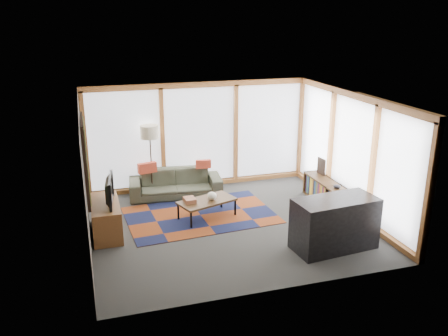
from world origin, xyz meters
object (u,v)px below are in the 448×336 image
object	(u,v)px
floor_lamp	(151,161)
tv_console	(106,218)
coffee_table	(207,209)
bar_counter	(335,224)
bookshelf	(333,197)
television	(106,190)
sofa	(175,183)

from	to	relation	value
floor_lamp	tv_console	xyz separation A→B (m)	(-1.17, -1.77, -0.53)
coffee_table	bar_counter	world-z (taller)	bar_counter
floor_lamp	coffee_table	xyz separation A→B (m)	(0.91, -1.60, -0.66)
tv_console	bookshelf	bearing A→B (deg)	-1.98
television	bar_counter	distance (m)	4.33
sofa	bookshelf	bearing A→B (deg)	-23.00
sofa	tv_console	bearing A→B (deg)	-130.46
coffee_table	sofa	bearing A→B (deg)	105.21
floor_lamp	coffee_table	world-z (taller)	floor_lamp
floor_lamp	television	world-z (taller)	floor_lamp
floor_lamp	television	xyz separation A→B (m)	(-1.13, -1.81, 0.06)
sofa	bookshelf	distance (m)	3.63
coffee_table	bookshelf	xyz separation A→B (m)	(2.78, -0.34, 0.07)
coffee_table	television	xyz separation A→B (m)	(-2.04, -0.20, 0.71)
bookshelf	bar_counter	world-z (taller)	bar_counter
sofa	coffee_table	bearing A→B (deg)	-68.62
sofa	floor_lamp	distance (m)	0.77
television	bookshelf	bearing A→B (deg)	-85.10
sofa	bookshelf	xyz separation A→B (m)	(3.17, -1.77, -0.04)
floor_lamp	television	bearing A→B (deg)	-121.93
bookshelf	tv_console	xyz separation A→B (m)	(-4.86, 0.17, 0.05)
television	coffee_table	bearing A→B (deg)	-77.79
floor_lamp	bookshelf	world-z (taller)	floor_lamp
floor_lamp	sofa	bearing A→B (deg)	-18.37
coffee_table	television	distance (m)	2.17
coffee_table	television	world-z (taller)	television
television	tv_console	bearing A→B (deg)	58.25
tv_console	bar_counter	bearing A→B (deg)	-24.55
coffee_table	bookshelf	size ratio (longest dim) A/B	0.55
sofa	bar_counter	bearing A→B (deg)	-50.15
floor_lamp	bar_counter	xyz separation A→B (m)	(2.80, -3.59, -0.37)
bookshelf	floor_lamp	bearing A→B (deg)	152.25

